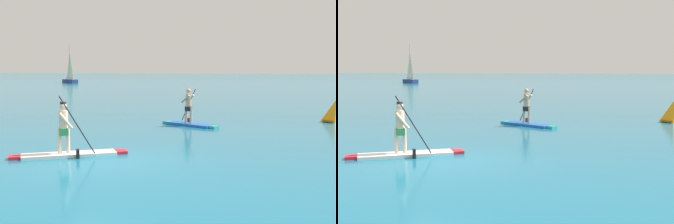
# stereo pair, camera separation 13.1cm
# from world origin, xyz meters

# --- Properties ---
(ground) EXTENTS (440.00, 440.00, 0.00)m
(ground) POSITION_xyz_m (0.00, 0.00, 0.00)
(ground) COLOR #196B8C
(paddleboarder_mid_center) EXTENTS (3.16, 2.18, 1.88)m
(paddleboarder_mid_center) POSITION_xyz_m (-1.34, 0.59, 0.32)
(paddleboarder_mid_center) COLOR white
(paddleboarder_mid_center) RESTS_ON ground
(paddleboarder_far_right) EXTENTS (2.85, 1.80, 1.72)m
(paddleboarder_far_right) POSITION_xyz_m (0.70, 8.53, 0.35)
(paddleboarder_far_right) COLOR blue
(paddleboarder_far_right) RESTS_ON ground
(sailboat_left_horizon) EXTENTS (4.00, 3.54, 6.83)m
(sailboat_left_horizon) POSITION_xyz_m (-32.20, 62.79, 0.91)
(sailboat_left_horizon) COLOR navy
(sailboat_left_horizon) RESTS_ON ground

